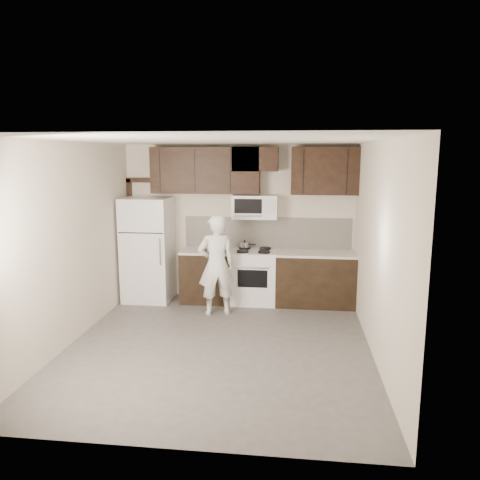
% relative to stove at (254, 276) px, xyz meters
% --- Properties ---
extents(floor, '(4.50, 4.50, 0.00)m').
position_rel_stove_xyz_m(floor, '(-0.30, -1.94, -0.46)').
color(floor, '#4F4C4A').
rests_on(floor, ground).
extents(back_wall, '(4.00, 0.00, 4.00)m').
position_rel_stove_xyz_m(back_wall, '(-0.30, 0.31, 0.89)').
color(back_wall, beige).
rests_on(back_wall, ground).
extents(ceiling, '(4.50, 4.50, 0.00)m').
position_rel_stove_xyz_m(ceiling, '(-0.30, -1.94, 2.24)').
color(ceiling, white).
rests_on(ceiling, back_wall).
extents(counter_run, '(2.95, 0.64, 0.91)m').
position_rel_stove_xyz_m(counter_run, '(0.30, 0.00, -0.00)').
color(counter_run, black).
rests_on(counter_run, floor).
extents(stove, '(0.76, 0.66, 0.94)m').
position_rel_stove_xyz_m(stove, '(0.00, 0.00, 0.00)').
color(stove, white).
rests_on(stove, floor).
extents(backsplash, '(2.90, 0.02, 0.54)m').
position_rel_stove_xyz_m(backsplash, '(0.20, 0.30, 0.72)').
color(backsplash, beige).
rests_on(backsplash, counter_run).
extents(upper_cabinets, '(3.48, 0.35, 0.78)m').
position_rel_stove_xyz_m(upper_cabinets, '(-0.09, 0.14, 1.82)').
color(upper_cabinets, black).
rests_on(upper_cabinets, back_wall).
extents(microwave, '(0.76, 0.42, 0.40)m').
position_rel_stove_xyz_m(microwave, '(-0.00, 0.12, 1.19)').
color(microwave, white).
rests_on(microwave, upper_cabinets).
extents(refrigerator, '(0.80, 0.76, 1.80)m').
position_rel_stove_xyz_m(refrigerator, '(-1.85, -0.05, 0.44)').
color(refrigerator, white).
rests_on(refrigerator, floor).
extents(door_trim, '(0.50, 0.08, 2.12)m').
position_rel_stove_xyz_m(door_trim, '(-2.22, 0.27, 0.79)').
color(door_trim, black).
rests_on(door_trim, floor).
extents(saucepan, '(0.28, 0.16, 0.15)m').
position_rel_stove_xyz_m(saucepan, '(-0.18, 0.15, 0.51)').
color(saucepan, silver).
rests_on(saucepan, stove).
extents(baking_tray, '(0.38, 0.29, 0.02)m').
position_rel_stove_xyz_m(baking_tray, '(-0.66, -0.15, 0.46)').
color(baking_tray, black).
rests_on(baking_tray, counter_run).
extents(pizza, '(0.26, 0.26, 0.02)m').
position_rel_stove_xyz_m(pizza, '(-0.66, -0.15, 0.48)').
color(pizza, beige).
rests_on(pizza, baking_tray).
extents(person, '(0.68, 0.55, 1.61)m').
position_rel_stove_xyz_m(person, '(-0.54, -0.67, 0.35)').
color(person, silver).
rests_on(person, floor).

